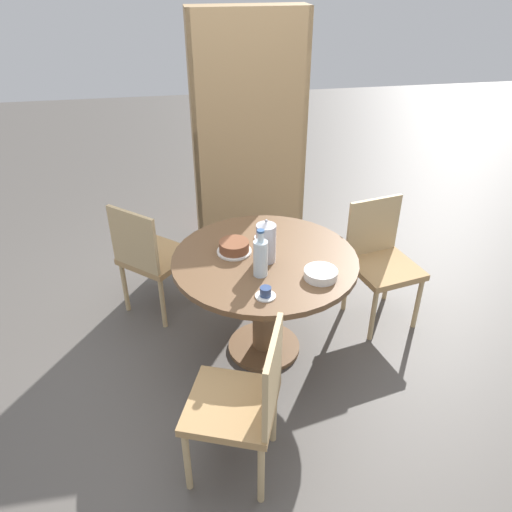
{
  "coord_description": "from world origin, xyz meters",
  "views": [
    {
      "loc": [
        -0.49,
        -2.49,
        2.29
      ],
      "look_at": [
        0.0,
        0.31,
        0.54
      ],
      "focal_mm": 35.0,
      "sensor_mm": 36.0,
      "label": 1
    }
  ],
  "objects_px": {
    "coffee_pot": "(266,242)",
    "cup_b": "(266,293)",
    "cup_a": "(263,235)",
    "bookshelf": "(249,142)",
    "water_bottle": "(261,257)",
    "chair_c": "(244,401)",
    "chair_a": "(381,259)",
    "cake_main": "(234,247)",
    "chair_b": "(151,256)"
  },
  "relations": [
    {
      "from": "chair_c",
      "to": "cup_a",
      "type": "bearing_deg",
      "value": -174.11
    },
    {
      "from": "chair_b",
      "to": "cake_main",
      "type": "height_order",
      "value": "chair_b"
    },
    {
      "from": "bookshelf",
      "to": "cup_b",
      "type": "relative_size",
      "value": 17.39
    },
    {
      "from": "chair_b",
      "to": "chair_c",
      "type": "relative_size",
      "value": 1.0
    },
    {
      "from": "chair_a",
      "to": "cake_main",
      "type": "height_order",
      "value": "chair_a"
    },
    {
      "from": "chair_b",
      "to": "cup_a",
      "type": "height_order",
      "value": "chair_b"
    },
    {
      "from": "chair_c",
      "to": "chair_a",
      "type": "bearing_deg",
      "value": 155.21
    },
    {
      "from": "chair_b",
      "to": "chair_c",
      "type": "xyz_separation_m",
      "value": [
        0.44,
        -1.41,
        0.0
      ]
    },
    {
      "from": "chair_b",
      "to": "cup_a",
      "type": "distance_m",
      "value": 0.84
    },
    {
      "from": "cup_a",
      "to": "chair_b",
      "type": "bearing_deg",
      "value": 156.52
    },
    {
      "from": "chair_a",
      "to": "water_bottle",
      "type": "bearing_deg",
      "value": -167.42
    },
    {
      "from": "chair_a",
      "to": "chair_b",
      "type": "distance_m",
      "value": 1.6
    },
    {
      "from": "chair_b",
      "to": "coffee_pot",
      "type": "relative_size",
      "value": 3.18
    },
    {
      "from": "chair_c",
      "to": "cup_b",
      "type": "height_order",
      "value": "chair_c"
    },
    {
      "from": "coffee_pot",
      "to": "cup_b",
      "type": "xyz_separation_m",
      "value": [
        -0.07,
        -0.36,
        -0.1
      ]
    },
    {
      "from": "bookshelf",
      "to": "water_bottle",
      "type": "distance_m",
      "value": 1.73
    },
    {
      "from": "cake_main",
      "to": "cup_a",
      "type": "xyz_separation_m",
      "value": [
        0.2,
        0.14,
        -0.01
      ]
    },
    {
      "from": "cake_main",
      "to": "coffee_pot",
      "type": "bearing_deg",
      "value": -34.94
    },
    {
      "from": "cup_a",
      "to": "coffee_pot",
      "type": "bearing_deg",
      "value": -96.42
    },
    {
      "from": "chair_a",
      "to": "cup_a",
      "type": "relative_size",
      "value": 7.74
    },
    {
      "from": "coffee_pot",
      "to": "chair_b",
      "type": "bearing_deg",
      "value": 140.48
    },
    {
      "from": "water_bottle",
      "to": "cup_a",
      "type": "relative_size",
      "value": 2.58
    },
    {
      "from": "water_bottle",
      "to": "cake_main",
      "type": "xyz_separation_m",
      "value": [
        -0.11,
        0.27,
        -0.08
      ]
    },
    {
      "from": "cup_b",
      "to": "cake_main",
      "type": "bearing_deg",
      "value": 102.03
    },
    {
      "from": "cup_a",
      "to": "cup_b",
      "type": "distance_m",
      "value": 0.63
    },
    {
      "from": "chair_a",
      "to": "chair_b",
      "type": "xyz_separation_m",
      "value": [
        -1.56,
        0.31,
        0.0
      ]
    },
    {
      "from": "cup_a",
      "to": "water_bottle",
      "type": "bearing_deg",
      "value": -102.35
    },
    {
      "from": "coffee_pot",
      "to": "water_bottle",
      "type": "distance_m",
      "value": 0.16
    },
    {
      "from": "chair_a",
      "to": "coffee_pot",
      "type": "relative_size",
      "value": 3.18
    },
    {
      "from": "coffee_pot",
      "to": "cup_a",
      "type": "relative_size",
      "value": 2.43
    },
    {
      "from": "chair_a",
      "to": "cup_a",
      "type": "xyz_separation_m",
      "value": [
        -0.83,
        -0.01,
        0.27
      ]
    },
    {
      "from": "water_bottle",
      "to": "cup_b",
      "type": "bearing_deg",
      "value": -92.99
    },
    {
      "from": "chair_c",
      "to": "bookshelf",
      "type": "height_order",
      "value": "bookshelf"
    },
    {
      "from": "chair_a",
      "to": "chair_c",
      "type": "relative_size",
      "value": 1.0
    },
    {
      "from": "bookshelf",
      "to": "cup_a",
      "type": "xyz_separation_m",
      "value": [
        -0.12,
        -1.3,
        -0.17
      ]
    },
    {
      "from": "water_bottle",
      "to": "cup_b",
      "type": "xyz_separation_m",
      "value": [
        -0.01,
        -0.21,
        -0.09
      ]
    },
    {
      "from": "chair_c",
      "to": "cup_a",
      "type": "height_order",
      "value": "chair_c"
    },
    {
      "from": "coffee_pot",
      "to": "water_bottle",
      "type": "relative_size",
      "value": 0.94
    },
    {
      "from": "cake_main",
      "to": "water_bottle",
      "type": "bearing_deg",
      "value": -67.09
    },
    {
      "from": "chair_a",
      "to": "cake_main",
      "type": "xyz_separation_m",
      "value": [
        -1.03,
        -0.15,
        0.28
      ]
    },
    {
      "from": "water_bottle",
      "to": "cup_a",
      "type": "height_order",
      "value": "water_bottle"
    },
    {
      "from": "coffee_pot",
      "to": "cup_b",
      "type": "bearing_deg",
      "value": -101.22
    },
    {
      "from": "cake_main",
      "to": "bookshelf",
      "type": "bearing_deg",
      "value": 77.29
    },
    {
      "from": "chair_c",
      "to": "bookshelf",
      "type": "bearing_deg",
      "value": -168.92
    },
    {
      "from": "water_bottle",
      "to": "cup_b",
      "type": "relative_size",
      "value": 2.58
    },
    {
      "from": "chair_a",
      "to": "bookshelf",
      "type": "height_order",
      "value": "bookshelf"
    },
    {
      "from": "bookshelf",
      "to": "cup_a",
      "type": "distance_m",
      "value": 1.32
    },
    {
      "from": "water_bottle",
      "to": "coffee_pot",
      "type": "bearing_deg",
      "value": 67.77
    },
    {
      "from": "cake_main",
      "to": "chair_c",
      "type": "bearing_deg",
      "value": -95.39
    },
    {
      "from": "cake_main",
      "to": "cup_a",
      "type": "distance_m",
      "value": 0.25
    }
  ]
}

